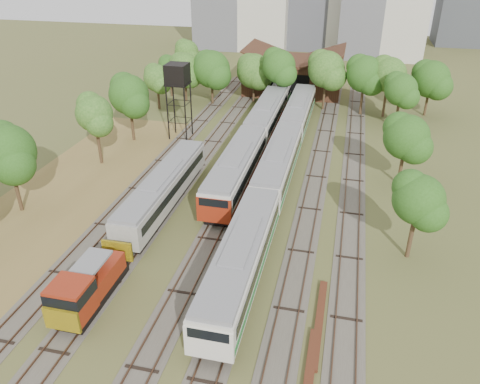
% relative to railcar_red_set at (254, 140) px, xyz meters
% --- Properties ---
extents(ground, '(240.00, 240.00, 0.00)m').
position_rel_railcar_red_set_xyz_m(ground, '(2.00, -29.10, -2.10)').
color(ground, '#475123').
rests_on(ground, ground).
extents(dry_grass_patch, '(14.00, 60.00, 0.04)m').
position_rel_railcar_red_set_xyz_m(dry_grass_patch, '(-16.00, -21.10, -2.08)').
color(dry_grass_patch, brown).
rests_on(dry_grass_patch, ground).
extents(tracks, '(24.60, 80.00, 0.19)m').
position_rel_railcar_red_set_xyz_m(tracks, '(1.33, -4.10, -2.06)').
color(tracks, '#4C473D').
rests_on(tracks, ground).
extents(railcar_red_set, '(3.20, 34.58, 3.97)m').
position_rel_railcar_red_set_xyz_m(railcar_red_set, '(0.00, 0.00, 0.00)').
color(railcar_red_set, black).
rests_on(railcar_red_set, ground).
extents(railcar_green_set, '(3.10, 52.08, 3.83)m').
position_rel_railcar_red_set_xyz_m(railcar_green_set, '(4.00, -6.19, -0.07)').
color(railcar_green_set, black).
rests_on(railcar_green_set, ground).
extents(railcar_rear, '(2.72, 16.08, 3.36)m').
position_rel_railcar_red_set_xyz_m(railcar_rear, '(0.00, 27.25, -0.32)').
color(railcar_rear, black).
rests_on(railcar_rear, ground).
extents(shunter_locomotive, '(2.57, 8.10, 3.36)m').
position_rel_railcar_red_set_xyz_m(shunter_locomotive, '(-6.00, -28.75, -0.50)').
color(shunter_locomotive, black).
rests_on(shunter_locomotive, ground).
extents(old_grey_coach, '(2.78, 18.00, 3.44)m').
position_rel_railcar_red_set_xyz_m(old_grey_coach, '(-6.00, -13.90, -0.22)').
color(old_grey_coach, black).
rests_on(old_grey_coach, ground).
extents(water_tower, '(2.79, 2.79, 9.68)m').
position_rel_railcar_red_set_xyz_m(water_tower, '(-10.69, 3.90, 6.06)').
color(water_tower, black).
rests_on(water_tower, ground).
extents(rail_pile_near, '(0.57, 8.62, 0.29)m').
position_rel_railcar_red_set_xyz_m(rail_pile_near, '(10.00, -31.96, -1.95)').
color(rail_pile_near, '#552918').
rests_on(rail_pile_near, ground).
extents(rail_pile_far, '(0.53, 8.55, 0.28)m').
position_rel_railcar_red_set_xyz_m(rail_pile_far, '(10.20, -26.73, -1.96)').
color(rail_pile_far, '#552918').
rests_on(rail_pile_far, ground).
extents(maintenance_shed, '(16.45, 11.55, 7.58)m').
position_rel_railcar_red_set_xyz_m(maintenance_shed, '(1.00, 28.88, 0.82)').
color(maintenance_shed, '#3B2015').
rests_on(maintenance_shed, ground).
extents(tree_band_left, '(7.95, 73.95, 8.73)m').
position_rel_railcar_red_set_xyz_m(tree_band_left, '(-18.20, -5.84, 3.50)').
color(tree_band_left, '#382616').
rests_on(tree_band_left, ground).
extents(tree_band_far, '(42.44, 8.38, 9.11)m').
position_rel_railcar_red_set_xyz_m(tree_band_far, '(2.77, 19.53, 3.61)').
color(tree_band_far, '#382616').
rests_on(tree_band_far, ground).
extents(tree_band_right, '(5.09, 35.40, 7.70)m').
position_rel_railcar_red_set_xyz_m(tree_band_right, '(16.91, -1.38, 3.29)').
color(tree_band_right, '#382616').
rests_on(tree_band_right, ground).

